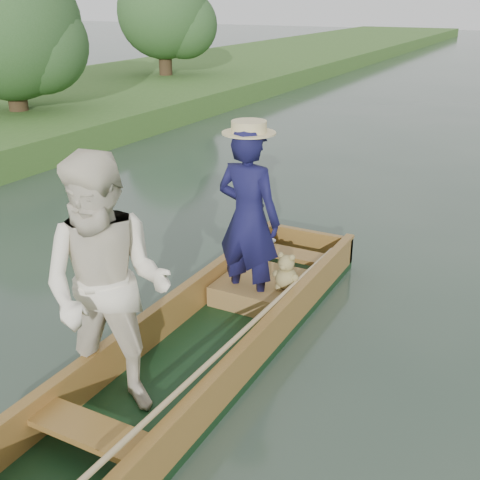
% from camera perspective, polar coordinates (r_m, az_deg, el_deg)
% --- Properties ---
extents(ground, '(120.00, 120.00, 0.00)m').
position_cam_1_polar(ground, '(5.73, -2.86, -10.87)').
color(ground, '#283D30').
rests_on(ground, ground).
extents(punt, '(1.40, 5.00, 2.15)m').
position_cam_1_polar(punt, '(5.18, -5.82, -4.41)').
color(punt, black).
rests_on(punt, ground).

